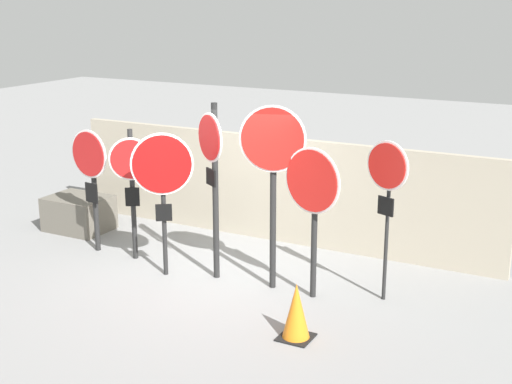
{
  "coord_description": "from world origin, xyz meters",
  "views": [
    {
      "loc": [
        5.08,
        -8.49,
        4.01
      ],
      "look_at": [
        0.62,
        0.0,
        1.37
      ],
      "focal_mm": 50.0,
      "sensor_mm": 36.0,
      "label": 1
    }
  ],
  "objects": [
    {
      "name": "traffic_cone_0",
      "position": [
        1.84,
        -1.3,
        0.35
      ],
      "size": [
        0.4,
        0.4,
        0.71
      ],
      "color": "black",
      "rests_on": "ground"
    },
    {
      "name": "ground_plane",
      "position": [
        0.0,
        0.0,
        0.0
      ],
      "size": [
        40.0,
        40.0,
        0.0
      ],
      "primitive_type": "plane",
      "color": "gray"
    },
    {
      "name": "stop_sign_2",
      "position": [
        -0.7,
        -0.37,
        1.54
      ],
      "size": [
        0.76,
        0.53,
        2.15
      ],
      "rotation": [
        0.0,
        0.0,
        0.6
      ],
      "color": "black",
      "rests_on": "ground"
    },
    {
      "name": "stop_sign_1",
      "position": [
        -1.53,
        -0.02,
        1.37
      ],
      "size": [
        0.58,
        0.36,
        2.07
      ],
      "rotation": [
        0.0,
        0.0,
        0.54
      ],
      "color": "black",
      "rests_on": "ground"
    },
    {
      "name": "stop_sign_6",
      "position": [
        2.41,
        0.27,
        1.68
      ],
      "size": [
        0.63,
        0.26,
        2.22
      ],
      "rotation": [
        0.0,
        0.0,
        -0.36
      ],
      "color": "black",
      "rests_on": "ground"
    },
    {
      "name": "storage_crate",
      "position": [
        -3.3,
        0.71,
        0.3
      ],
      "size": [
        1.07,
        0.82,
        0.6
      ],
      "color": "#605B51",
      "rests_on": "ground"
    },
    {
      "name": "stop_sign_3",
      "position": [
        -0.03,
        -0.1,
        1.71
      ],
      "size": [
        0.6,
        0.39,
        2.59
      ],
      "rotation": [
        0.0,
        0.0,
        -0.57
      ],
      "color": "black",
      "rests_on": "ground"
    },
    {
      "name": "stop_sign_0",
      "position": [
        -2.33,
        -0.02,
        1.38
      ],
      "size": [
        0.76,
        0.19,
        2.0
      ],
      "rotation": [
        0.0,
        0.0,
        -0.14
      ],
      "color": "black",
      "rests_on": "ground"
    },
    {
      "name": "stop_sign_5",
      "position": [
        1.52,
        -0.11,
        1.48
      ],
      "size": [
        0.87,
        0.26,
        2.11
      ],
      "rotation": [
        0.0,
        0.0,
        -0.26
      ],
      "color": "black",
      "rests_on": "ground"
    },
    {
      "name": "fence_back",
      "position": [
        0.0,
        1.84,
        0.89
      ],
      "size": [
        7.67,
        0.12,
        1.78
      ],
      "color": "#A89E89",
      "rests_on": "ground"
    },
    {
      "name": "stop_sign_4",
      "position": [
        0.91,
        -0.06,
        1.85
      ],
      "size": [
        0.88,
        0.3,
        2.62
      ],
      "rotation": [
        0.0,
        0.0,
        0.3
      ],
      "color": "black",
      "rests_on": "ground"
    }
  ]
}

